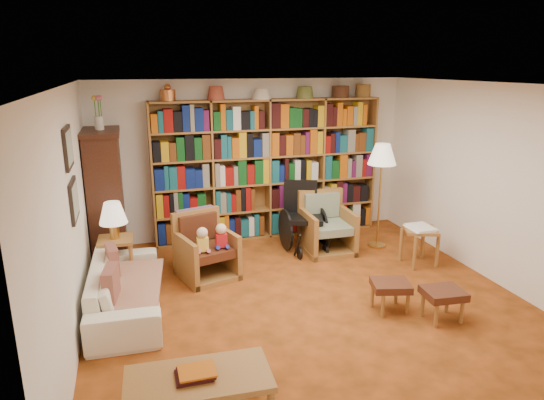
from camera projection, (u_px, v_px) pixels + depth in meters
name	position (u px, v px, depth m)	size (l,w,h in m)	color
floor	(306.00, 299.00, 5.78)	(5.00, 5.00, 0.00)	#B14E1B
ceiling	(311.00, 85.00, 5.11)	(5.00, 5.00, 0.00)	white
wall_back	(253.00, 159.00, 7.76)	(5.00, 5.00, 0.00)	white
wall_front	(444.00, 297.00, 3.14)	(5.00, 5.00, 0.00)	white
wall_left	(70.00, 218.00, 4.77)	(5.00, 5.00, 0.00)	white
wall_right	(493.00, 184.00, 6.13)	(5.00, 5.00, 0.00)	white
bookshelf	(268.00, 165.00, 7.67)	(3.60, 0.30, 2.42)	#9E6931
curio_cabinet	(106.00, 195.00, 6.76)	(0.50, 0.95, 2.40)	#3E2011
framed_pictures	(71.00, 174.00, 4.95)	(0.03, 0.52, 0.97)	black
sofa	(126.00, 288.00, 5.47)	(0.74, 1.89, 0.55)	white
sofa_throw	(130.00, 285.00, 5.47)	(0.69, 1.29, 0.04)	#C3B58E
cushion_left	(113.00, 263.00, 5.71)	(0.11, 0.36, 0.36)	maroon
cushion_right	(111.00, 288.00, 5.06)	(0.12, 0.38, 0.38)	maroon
side_table_lamp	(116.00, 249.00, 6.18)	(0.44, 0.44, 0.58)	#9E6931
table_lamp	(113.00, 214.00, 6.05)	(0.35, 0.35, 0.48)	#BB8B3C
armchair_leather	(206.00, 249.00, 6.39)	(0.87, 0.88, 0.86)	#9E6931
armchair_sage	(325.00, 228.00, 7.28)	(0.72, 0.75, 0.88)	#9E6931
wheelchair	(303.00, 219.00, 7.30)	(0.64, 0.82, 1.03)	black
floor_lamp	(382.00, 159.00, 7.12)	(0.42, 0.42, 1.59)	#BB8B3C
side_table_papers	(420.00, 235.00, 6.70)	(0.55, 0.55, 0.56)	#9E6931
footstool_a	(391.00, 287.00, 5.45)	(0.49, 0.44, 0.35)	#4C2214
footstool_b	(443.00, 295.00, 5.25)	(0.45, 0.39, 0.36)	#4C2214
coffee_table	(199.00, 382.00, 3.69)	(1.13, 0.60, 0.48)	#9E6931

